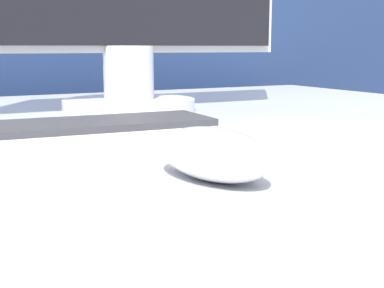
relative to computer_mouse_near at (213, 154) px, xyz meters
The scene contains 2 objects.
computer_mouse_near is the anchor object (origin of this frame).
keyboard 0.24m from the computer_mouse_near, 107.31° to the left, with size 0.38×0.13×0.02m.
Camera 1 is at (-0.16, -0.67, 0.83)m, focal length 50.00 mm.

